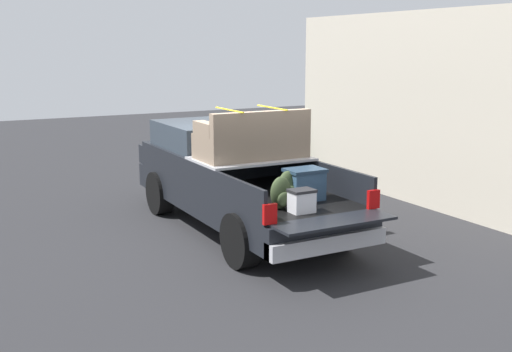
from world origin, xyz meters
name	(u,v)px	position (x,y,z in m)	size (l,w,h in m)	color
ground_plane	(240,230)	(0.00, 0.00, 0.00)	(40.00, 40.00, 0.00)	#262628
pickup_truck	(231,175)	(0.35, 0.00, 0.95)	(6.05, 2.06, 2.23)	black
building_facade	(426,109)	(-0.07, -4.23, 1.98)	(8.53, 0.36, 3.96)	beige
trash_can	(277,153)	(4.39, -3.33, 0.50)	(0.60, 0.60, 0.98)	#1E592D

